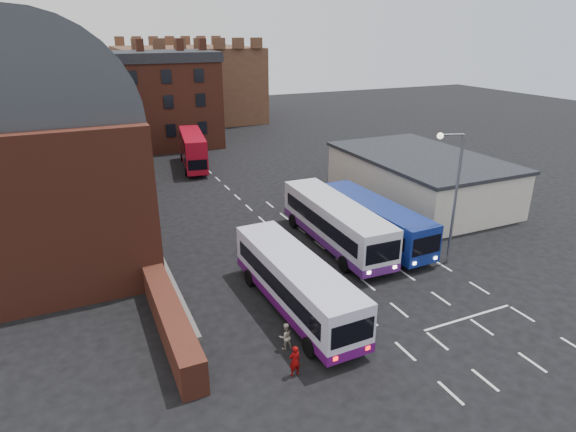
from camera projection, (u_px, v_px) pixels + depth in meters
name	position (u px, v px, depth m)	size (l,w,h in m)	color
ground	(361.00, 311.00, 27.10)	(180.00, 180.00, 0.00)	black
railway_station	(40.00, 131.00, 36.17)	(12.00, 28.00, 16.00)	#602B1E
forecourt_wall	(171.00, 321.00, 24.54)	(1.20, 10.00, 1.80)	#602B1E
cream_building	(419.00, 177.00, 43.97)	(10.40, 16.40, 4.25)	beige
brick_terrace	(130.00, 107.00, 61.81)	(22.00, 10.00, 11.00)	brown
castle_keep	(186.00, 84.00, 83.22)	(22.00, 22.00, 12.00)	brown
bus_white_outbound	(295.00, 280.00, 26.62)	(3.16, 11.52, 3.12)	silver
bus_white_inbound	(335.00, 220.00, 34.59)	(3.29, 12.26, 3.33)	silver
bus_blue	(374.00, 218.00, 35.41)	(3.15, 11.33, 3.07)	navy
bus_red_double	(193.00, 150.00, 54.28)	(3.74, 10.14, 3.96)	#A40B1F
street_lamp	(452.00, 187.00, 30.73)	(1.76, 0.72, 8.94)	slate
pedestrian_red	(295.00, 361.00, 21.81)	(0.57, 0.37, 1.57)	#760506
pedestrian_beige	(286.00, 336.00, 23.67)	(0.69, 0.54, 1.42)	#A79A88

